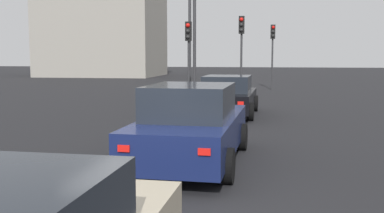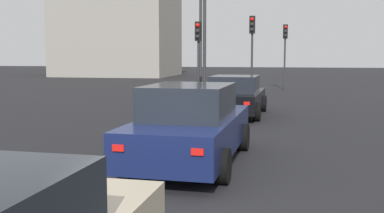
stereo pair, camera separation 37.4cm
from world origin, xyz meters
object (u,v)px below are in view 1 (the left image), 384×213
object	(u,v)px
traffic_light_near_left	(241,40)
street_lamp_far	(194,9)
car_navy_second	(192,126)
traffic_light_far_left	(273,43)
car_black_lead	(228,96)
traffic_light_near_right	(188,44)
street_lamp_kerbside	(190,11)

from	to	relation	value
traffic_light_near_left	street_lamp_far	bearing A→B (deg)	-52.33
traffic_light_near_left	street_lamp_far	size ratio (longest dim) A/B	0.55
car_navy_second	traffic_light_far_left	bearing A→B (deg)	-3.14
car_black_lead	street_lamp_far	size ratio (longest dim) A/B	0.59
traffic_light_near_right	street_lamp_far	world-z (taller)	street_lamp_far
street_lamp_kerbside	street_lamp_far	bearing A→B (deg)	-165.68
car_black_lead	street_lamp_kerbside	world-z (taller)	street_lamp_kerbside
street_lamp_kerbside	car_navy_second	bearing A→B (deg)	-170.29
traffic_light_far_left	traffic_light_near_left	bearing A→B (deg)	-21.92
car_navy_second	street_lamp_kerbside	bearing A→B (deg)	11.65
traffic_light_near_right	car_black_lead	bearing A→B (deg)	30.28
traffic_light_near_left	street_lamp_kerbside	size ratio (longest dim) A/B	0.53
traffic_light_near_left	street_lamp_kerbside	world-z (taller)	street_lamp_kerbside
traffic_light_near_right	street_lamp_far	xyz separation A→B (m)	(0.97, -0.14, 1.74)
car_navy_second	traffic_light_near_left	xyz separation A→B (m)	(14.72, -0.19, 2.26)
traffic_light_far_left	street_lamp_far	xyz separation A→B (m)	(-7.80, 3.89, 1.48)
street_lamp_far	street_lamp_kerbside	bearing A→B (deg)	14.32
car_navy_second	car_black_lead	bearing A→B (deg)	1.26
car_navy_second	street_lamp_far	xyz separation A→B (m)	(13.19, 2.03, 3.70)
traffic_light_near_right	street_lamp_kerbside	size ratio (longest dim) A/B	0.48
car_black_lead	car_navy_second	distance (m)	7.77
street_lamp_kerbside	street_lamp_far	xyz separation A→B (m)	(-2.74, -0.70, -0.14)
traffic_light_near_right	street_lamp_kerbside	world-z (taller)	street_lamp_kerbside
car_black_lead	street_lamp_far	distance (m)	6.94
traffic_light_near_left	traffic_light_far_left	bearing A→B (deg)	168.30
car_navy_second	street_lamp_far	bearing A→B (deg)	10.68
traffic_light_near_left	traffic_light_near_right	distance (m)	3.44
car_navy_second	traffic_light_near_left	world-z (taller)	traffic_light_near_left
car_black_lead	traffic_light_near_left	world-z (taller)	traffic_light_near_left
traffic_light_far_left	car_navy_second	bearing A→B (deg)	-12.06
traffic_light_near_left	street_lamp_far	xyz separation A→B (m)	(-1.52, 2.22, 1.44)
traffic_light_near_right	traffic_light_near_left	bearing A→B (deg)	139.94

